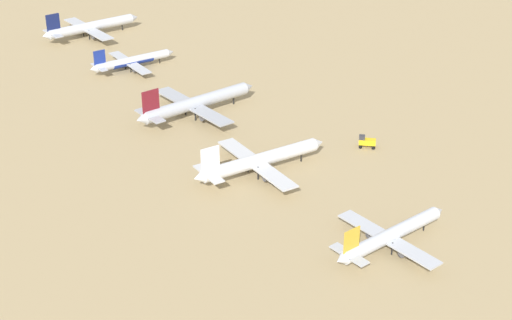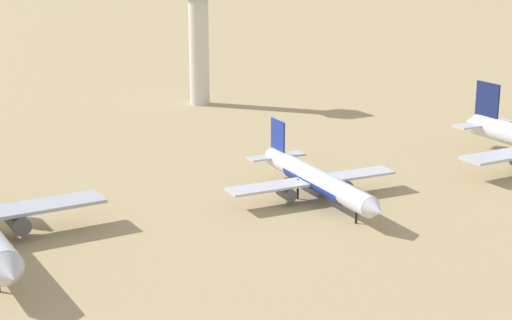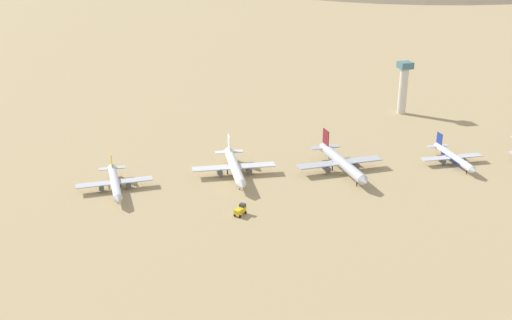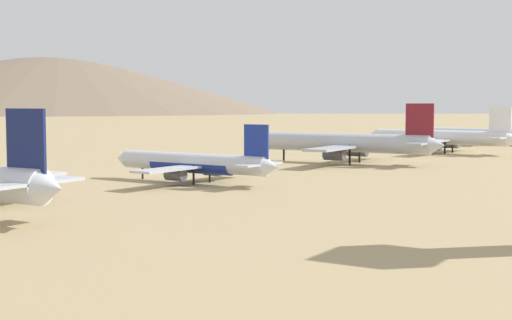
{
  "view_description": "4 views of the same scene",
  "coord_description": "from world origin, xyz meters",
  "views": [
    {
      "loc": [
        -129.05,
        -203.93,
        107.19
      ],
      "look_at": [
        -8.62,
        -45.79,
        4.46
      ],
      "focal_mm": 54.49,
      "sensor_mm": 36.0,
      "label": 1
    },
    {
      "loc": [
        110.83,
        -16.8,
        41.6
      ],
      "look_at": [
        0.56,
        43.03,
        6.67
      ],
      "focal_mm": 58.55,
      "sensor_mm": 36.0,
      "label": 2
    },
    {
      "loc": [
        222.94,
        -99.84,
        100.06
      ],
      "look_at": [
        -8.62,
        -36.54,
        5.92
      ],
      "focal_mm": 42.02,
      "sensor_mm": 36.0,
      "label": 3
    },
    {
      "loc": [
        -70.05,
        152.53,
        13.68
      ],
      "look_at": [
        -2.5,
        42.86,
        3.73
      ],
      "focal_mm": 51.32,
      "sensor_mm": 36.0,
      "label": 4
    }
  ],
  "objects": [
    {
      "name": "ground_plane",
      "position": [
        0.0,
        0.0,
        0.0
      ],
      "size": [
        1800.0,
        1800.0,
        0.0
      ],
      "primitive_type": "plane",
      "color": "tan"
    },
    {
      "name": "parked_jet_0",
      "position": [
        -5.79,
        -96.51,
        3.67
      ],
      "size": [
        37.74,
        30.6,
        10.9
      ],
      "color": "silver",
      "rests_on": "ground"
    },
    {
      "name": "parked_jet_1",
      "position": [
        -7.85,
        -46.38,
        4.29
      ],
      "size": [
        44.22,
        36.0,
        12.75
      ],
      "color": "silver",
      "rests_on": "ground"
    },
    {
      "name": "parked_jet_2",
      "position": [
        0.23,
        -0.71,
        4.62
      ],
      "size": [
        47.52,
        38.54,
        13.72
      ],
      "color": "#B2B7C1",
      "rests_on": "ground"
    },
    {
      "name": "parked_jet_3",
      "position": [
        4.96,
        51.37,
        3.43
      ],
      "size": [
        35.78,
        29.05,
        10.32
      ],
      "color": "silver",
      "rests_on": "ground"
    },
    {
      "name": "service_truck",
      "position": [
        29.05,
        -52.8,
        2.08
      ],
      "size": [
        5.4,
        5.49,
        3.9
      ],
      "color": "yellow",
      "rests_on": "ground"
    },
    {
      "name": "desert_hill_0",
      "position": [
        761.88,
        -638.34,
        54.84
      ],
      "size": [
        689.77,
        689.77,
        109.68
      ],
      "primitive_type": "cone",
      "color": "#7A6854",
      "rests_on": "ground"
    }
  ]
}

